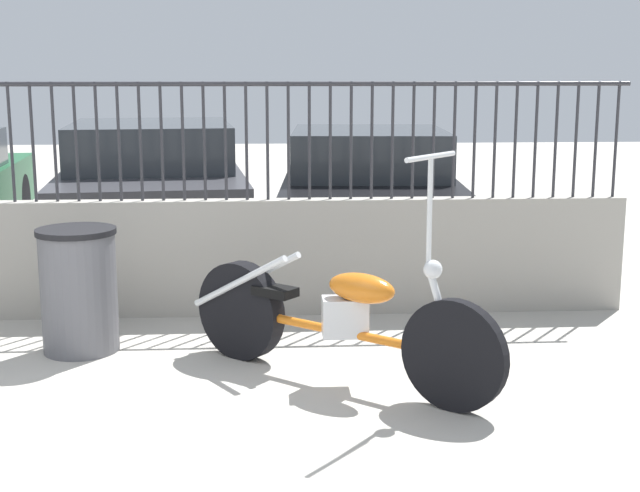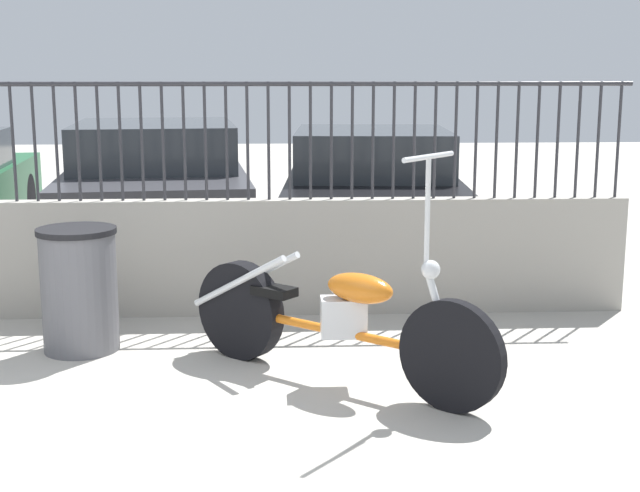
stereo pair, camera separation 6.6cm
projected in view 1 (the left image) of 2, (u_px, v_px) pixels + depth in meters
The scene contains 6 objects.
low_wall at pixel (103, 259), 7.00m from camera, with size 8.30×0.18×0.92m.
fence_railing at pixel (97, 126), 6.80m from camera, with size 8.30×0.04×0.91m.
motorcycle_orange at pixel (323, 317), 5.58m from camera, with size 1.84×1.57×1.47m.
trash_bin at pixel (79, 290), 6.12m from camera, with size 0.54×0.54×0.86m.
car_dark_grey at pixel (153, 184), 9.80m from camera, with size 2.28×4.66×1.37m.
car_black at pixel (368, 189), 9.59m from camera, with size 2.03×4.12×1.31m.
Camera 1 is at (1.28, -3.90, 1.91)m, focal length 50.00 mm.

